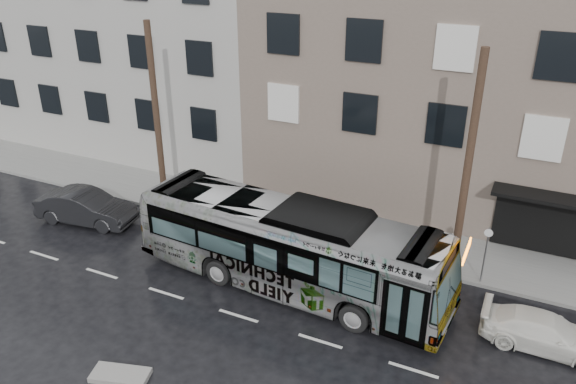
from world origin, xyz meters
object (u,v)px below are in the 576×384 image
at_px(utility_pole_front, 467,171).
at_px(sign_post, 485,255).
at_px(utility_pole_rear, 157,120).
at_px(dark_sedan, 86,207).
at_px(bus, 289,247).
at_px(white_sedan, 545,332).

xyz_separation_m(utility_pole_front, sign_post, (1.10, 0.00, -3.30)).
xyz_separation_m(utility_pole_rear, dark_sedan, (-2.58, -2.65, -3.87)).
height_order(utility_pole_front, bus, utility_pole_front).
bearing_deg(white_sedan, sign_post, 39.68).
bearing_deg(white_sedan, bus, 91.85).
height_order(utility_pole_rear, dark_sedan, utility_pole_rear).
bearing_deg(sign_post, white_sedan, -49.60).
xyz_separation_m(sign_post, dark_sedan, (-17.68, -2.65, -0.57)).
bearing_deg(utility_pole_rear, dark_sedan, -134.33).
height_order(utility_pole_front, white_sedan, utility_pole_front).
bearing_deg(white_sedan, dark_sedan, 88.75).
distance_m(utility_pole_front, utility_pole_rear, 14.00).
height_order(sign_post, dark_sedan, sign_post).
bearing_deg(sign_post, bus, -154.42).
bearing_deg(sign_post, utility_pole_front, 180.00).
distance_m(utility_pole_front, white_sedan, 6.07).
distance_m(utility_pole_front, dark_sedan, 17.23).
relative_size(sign_post, dark_sedan, 0.50).
xyz_separation_m(utility_pole_front, white_sedan, (3.51, -2.83, -4.06)).
relative_size(utility_pole_front, sign_post, 3.75).
distance_m(bus, dark_sedan, 10.97).
distance_m(utility_pole_rear, dark_sedan, 5.35).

